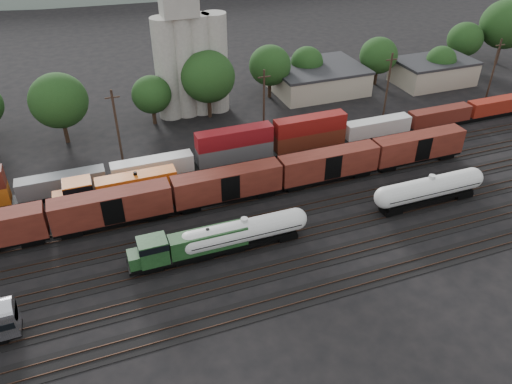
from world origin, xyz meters
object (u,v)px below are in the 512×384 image
object	(u,v)px
green_locomotive	(186,246)
orange_locomotive	(114,189)
grain_silo	(190,54)
tank_car_a	(245,232)

from	to	relation	value
green_locomotive	orange_locomotive	distance (m)	16.27
green_locomotive	orange_locomotive	bearing A→B (deg)	112.77
orange_locomotive	grain_silo	xyz separation A→B (m)	(17.77, 26.00, 8.67)
green_locomotive	tank_car_a	size ratio (longest dim) A/B	0.95
orange_locomotive	grain_silo	bearing A→B (deg)	55.65
green_locomotive	grain_silo	bearing A→B (deg)	74.37
green_locomotive	orange_locomotive	xyz separation A→B (m)	(-6.30, 15.00, 0.23)
tank_car_a	orange_locomotive	distance (m)	20.20
green_locomotive	tank_car_a	xyz separation A→B (m)	(7.23, -0.00, 0.19)
tank_car_a	grain_silo	xyz separation A→B (m)	(4.24, 41.00, 8.71)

